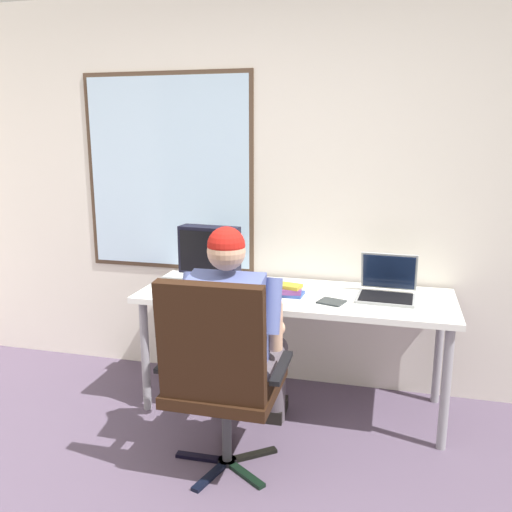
{
  "coord_description": "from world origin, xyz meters",
  "views": [
    {
      "loc": [
        0.78,
        -1.49,
        1.7
      ],
      "look_at": [
        0.06,
        1.29,
        1.05
      ],
      "focal_mm": 37.92,
      "sensor_mm": 36.0,
      "label": 1
    }
  ],
  "objects_px": {
    "book_stack": "(289,290)",
    "desk": "(295,304)",
    "person_seated": "(234,335)",
    "wine_glass": "(249,282)",
    "laptop": "(387,286)",
    "crt_monitor": "(209,252)",
    "office_chair": "(219,369)",
    "cd_case": "(331,302)"
  },
  "relations": [
    {
      "from": "laptop",
      "to": "wine_glass",
      "type": "distance_m",
      "value": 0.83
    },
    {
      "from": "person_seated",
      "to": "wine_glass",
      "type": "height_order",
      "value": "person_seated"
    },
    {
      "from": "book_stack",
      "to": "wine_glass",
      "type": "bearing_deg",
      "value": -150.72
    },
    {
      "from": "wine_glass",
      "to": "desk",
      "type": "bearing_deg",
      "value": 35.09
    },
    {
      "from": "crt_monitor",
      "to": "laptop",
      "type": "distance_m",
      "value": 1.11
    },
    {
      "from": "desk",
      "to": "crt_monitor",
      "type": "distance_m",
      "value": 0.63
    },
    {
      "from": "office_chair",
      "to": "wine_glass",
      "type": "xyz_separation_m",
      "value": [
        -0.03,
        0.65,
        0.26
      ]
    },
    {
      "from": "wine_glass",
      "to": "book_stack",
      "type": "height_order",
      "value": "wine_glass"
    },
    {
      "from": "office_chair",
      "to": "laptop",
      "type": "xyz_separation_m",
      "value": [
        0.76,
        0.9,
        0.23
      ]
    },
    {
      "from": "desk",
      "to": "laptop",
      "type": "height_order",
      "value": "laptop"
    },
    {
      "from": "person_seated",
      "to": "laptop",
      "type": "bearing_deg",
      "value": 38.8
    },
    {
      "from": "laptop",
      "to": "wine_glass",
      "type": "relative_size",
      "value": 2.49
    },
    {
      "from": "book_stack",
      "to": "cd_case",
      "type": "xyz_separation_m",
      "value": [
        0.27,
        -0.08,
        -0.03
      ]
    },
    {
      "from": "desk",
      "to": "laptop",
      "type": "relative_size",
      "value": 5.39
    },
    {
      "from": "desk",
      "to": "laptop",
      "type": "xyz_separation_m",
      "value": [
        0.55,
        0.08,
        0.14
      ]
    },
    {
      "from": "person_seated",
      "to": "cd_case",
      "type": "bearing_deg",
      "value": 41.56
    },
    {
      "from": "office_chair",
      "to": "book_stack",
      "type": "distance_m",
      "value": 0.82
    },
    {
      "from": "cd_case",
      "to": "crt_monitor",
      "type": "bearing_deg",
      "value": 169.49
    },
    {
      "from": "book_stack",
      "to": "person_seated",
      "type": "bearing_deg",
      "value": -111.6
    },
    {
      "from": "cd_case",
      "to": "person_seated",
      "type": "bearing_deg",
      "value": -138.44
    },
    {
      "from": "wine_glass",
      "to": "book_stack",
      "type": "distance_m",
      "value": 0.26
    },
    {
      "from": "person_seated",
      "to": "laptop",
      "type": "height_order",
      "value": "person_seated"
    },
    {
      "from": "laptop",
      "to": "desk",
      "type": "bearing_deg",
      "value": -172.04
    },
    {
      "from": "desk",
      "to": "person_seated",
      "type": "relative_size",
      "value": 1.5
    },
    {
      "from": "office_chair",
      "to": "cd_case",
      "type": "xyz_separation_m",
      "value": [
        0.46,
        0.69,
        0.16
      ]
    },
    {
      "from": "book_stack",
      "to": "desk",
      "type": "bearing_deg",
      "value": 60.28
    },
    {
      "from": "laptop",
      "to": "office_chair",
      "type": "bearing_deg",
      "value": -130.31
    },
    {
      "from": "desk",
      "to": "person_seated",
      "type": "height_order",
      "value": "person_seated"
    },
    {
      "from": "crt_monitor",
      "to": "laptop",
      "type": "bearing_deg",
      "value": 3.18
    },
    {
      "from": "cd_case",
      "to": "laptop",
      "type": "bearing_deg",
      "value": 34.18
    },
    {
      "from": "crt_monitor",
      "to": "cd_case",
      "type": "height_order",
      "value": "crt_monitor"
    },
    {
      "from": "wine_glass",
      "to": "book_stack",
      "type": "xyz_separation_m",
      "value": [
        0.22,
        0.12,
        -0.07
      ]
    },
    {
      "from": "person_seated",
      "to": "book_stack",
      "type": "xyz_separation_m",
      "value": [
        0.19,
        0.49,
        0.12
      ]
    },
    {
      "from": "office_chair",
      "to": "wine_glass",
      "type": "bearing_deg",
      "value": 92.33
    },
    {
      "from": "office_chair",
      "to": "wine_glass",
      "type": "height_order",
      "value": "office_chair"
    },
    {
      "from": "desk",
      "to": "crt_monitor",
      "type": "bearing_deg",
      "value": 178.43
    },
    {
      "from": "crt_monitor",
      "to": "wine_glass",
      "type": "xyz_separation_m",
      "value": [
        0.31,
        -0.19,
        -0.12
      ]
    },
    {
      "from": "person_seated",
      "to": "crt_monitor",
      "type": "relative_size",
      "value": 3.23
    },
    {
      "from": "office_chair",
      "to": "wine_glass",
      "type": "relative_size",
      "value": 7.48
    },
    {
      "from": "crt_monitor",
      "to": "cd_case",
      "type": "relative_size",
      "value": 2.25
    },
    {
      "from": "crt_monitor",
      "to": "cd_case",
      "type": "distance_m",
      "value": 0.84
    },
    {
      "from": "office_chair",
      "to": "person_seated",
      "type": "relative_size",
      "value": 0.84
    }
  ]
}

